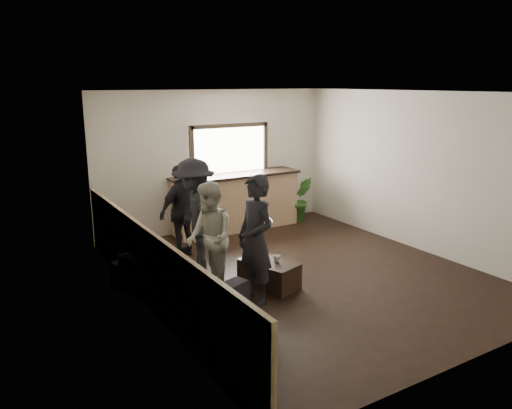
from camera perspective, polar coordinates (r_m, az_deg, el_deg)
ground at (r=8.00m, az=5.30°, el=-7.81°), size 5.00×6.00×0.01m
room_shell at (r=7.17m, az=0.81°, el=1.98°), size 5.01×6.01×2.80m
bar_counter at (r=10.14m, az=-2.30°, el=0.71°), size 2.70×0.68×2.13m
sofa at (r=7.08m, az=-9.06°, el=-8.32°), size 1.44×2.16×0.59m
coffee_table at (r=7.43m, az=1.51°, el=-7.90°), size 0.71×0.96×0.38m
cup_a at (r=7.33m, az=0.06°, el=-6.22°), size 0.13×0.13×0.09m
cup_b at (r=7.34m, az=2.36°, el=-6.19°), size 0.14×0.14×0.10m
potted_plant at (r=10.77m, az=5.04°, el=0.61°), size 0.63×0.56×0.97m
person_a at (r=6.70m, az=-0.06°, el=-4.05°), size 0.50×0.68×1.77m
person_b at (r=7.10m, az=-5.32°, el=-3.82°), size 0.70×0.85×1.59m
person_c at (r=7.89m, az=-7.04°, el=-1.24°), size 0.91×1.29×1.81m
person_d at (r=8.60m, az=-8.44°, el=-0.73°), size 1.01×0.67×1.60m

